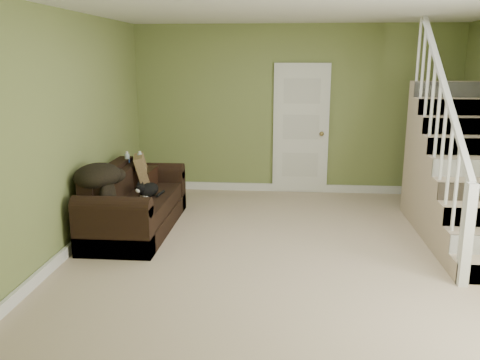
% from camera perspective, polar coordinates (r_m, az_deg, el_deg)
% --- Properties ---
extents(floor, '(5.00, 5.50, 0.01)m').
position_cam_1_polar(floor, '(5.64, 6.32, -8.38)').
color(floor, tan).
rests_on(floor, ground).
extents(ceiling, '(5.00, 5.50, 0.01)m').
position_cam_1_polar(ceiling, '(5.25, 7.10, 18.95)').
color(ceiling, white).
rests_on(ceiling, wall_back).
extents(wall_back, '(5.00, 0.04, 2.60)m').
position_cam_1_polar(wall_back, '(8.02, 6.18, 7.80)').
color(wall_back, olive).
rests_on(wall_back, floor).
extents(wall_front, '(5.00, 0.04, 2.60)m').
position_cam_1_polar(wall_front, '(2.61, 8.25, -4.49)').
color(wall_front, olive).
rests_on(wall_front, floor).
extents(wall_left, '(0.04, 5.50, 2.60)m').
position_cam_1_polar(wall_left, '(5.78, -19.00, 4.89)').
color(wall_left, olive).
rests_on(wall_left, floor).
extents(baseboard_back, '(5.00, 0.04, 0.12)m').
position_cam_1_polar(baseboard_back, '(8.21, 5.96, -0.87)').
color(baseboard_back, white).
rests_on(baseboard_back, floor).
extents(baseboard_left, '(0.04, 5.50, 0.12)m').
position_cam_1_polar(baseboard_left, '(6.07, -17.84, -6.74)').
color(baseboard_left, white).
rests_on(baseboard_left, floor).
extents(door, '(0.86, 0.12, 2.02)m').
position_cam_1_polar(door, '(8.01, 6.85, 5.65)').
color(door, white).
rests_on(door, floor).
extents(staircase, '(1.00, 2.51, 2.82)m').
position_cam_1_polar(staircase, '(6.72, 23.57, -0.11)').
color(staircase, tan).
rests_on(staircase, floor).
extents(sofa, '(0.86, 1.98, 0.78)m').
position_cam_1_polar(sofa, '(6.45, -11.92, -2.92)').
color(sofa, black).
rests_on(sofa, floor).
extents(side_table, '(0.57, 0.57, 0.88)m').
position_cam_1_polar(side_table, '(7.09, -11.54, -1.16)').
color(side_table, black).
rests_on(side_table, floor).
extents(cat, '(0.29, 0.49, 0.23)m').
position_cam_1_polar(cat, '(6.34, -10.26, -1.12)').
color(cat, black).
rests_on(cat, sofa).
extents(banana, '(0.12, 0.17, 0.05)m').
position_cam_1_polar(banana, '(6.07, -11.08, -2.47)').
color(banana, gold).
rests_on(banana, sofa).
extents(throw_pillow, '(0.35, 0.53, 0.50)m').
position_cam_1_polar(throw_pillow, '(6.92, -10.80, 0.78)').
color(throw_pillow, '#513620').
rests_on(throw_pillow, sofa).
extents(throw_blanket, '(0.68, 0.78, 0.27)m').
position_cam_1_polar(throw_blanket, '(5.92, -15.72, 0.48)').
color(throw_blanket, black).
rests_on(throw_blanket, sofa).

